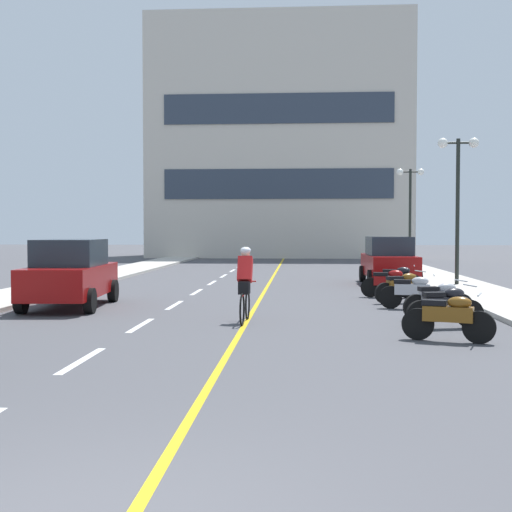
# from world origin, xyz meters

# --- Properties ---
(ground_plane) EXTENTS (140.00, 140.00, 0.00)m
(ground_plane) POSITION_xyz_m (0.00, 21.00, 0.00)
(ground_plane) COLOR #47474C
(curb_left) EXTENTS (2.40, 72.00, 0.12)m
(curb_left) POSITION_xyz_m (-7.20, 24.00, 0.06)
(curb_left) COLOR #B7B2A8
(curb_left) RESTS_ON ground
(curb_right) EXTENTS (2.40, 72.00, 0.12)m
(curb_right) POSITION_xyz_m (7.20, 24.00, 0.06)
(curb_right) COLOR #B7B2A8
(curb_right) RESTS_ON ground
(lane_dash_1) EXTENTS (0.14, 2.20, 0.01)m
(lane_dash_1) POSITION_xyz_m (-2.00, 6.00, 0.00)
(lane_dash_1) COLOR silver
(lane_dash_1) RESTS_ON ground
(lane_dash_2) EXTENTS (0.14, 2.20, 0.01)m
(lane_dash_2) POSITION_xyz_m (-2.00, 10.00, 0.00)
(lane_dash_2) COLOR silver
(lane_dash_2) RESTS_ON ground
(lane_dash_3) EXTENTS (0.14, 2.20, 0.01)m
(lane_dash_3) POSITION_xyz_m (-2.00, 14.00, 0.00)
(lane_dash_3) COLOR silver
(lane_dash_3) RESTS_ON ground
(lane_dash_4) EXTENTS (0.14, 2.20, 0.01)m
(lane_dash_4) POSITION_xyz_m (-2.00, 18.00, 0.00)
(lane_dash_4) COLOR silver
(lane_dash_4) RESTS_ON ground
(lane_dash_5) EXTENTS (0.14, 2.20, 0.01)m
(lane_dash_5) POSITION_xyz_m (-2.00, 22.00, 0.00)
(lane_dash_5) COLOR silver
(lane_dash_5) RESTS_ON ground
(lane_dash_6) EXTENTS (0.14, 2.20, 0.01)m
(lane_dash_6) POSITION_xyz_m (-2.00, 26.00, 0.00)
(lane_dash_6) COLOR silver
(lane_dash_6) RESTS_ON ground
(lane_dash_7) EXTENTS (0.14, 2.20, 0.01)m
(lane_dash_7) POSITION_xyz_m (-2.00, 30.00, 0.00)
(lane_dash_7) COLOR silver
(lane_dash_7) RESTS_ON ground
(lane_dash_8) EXTENTS (0.14, 2.20, 0.01)m
(lane_dash_8) POSITION_xyz_m (-2.00, 34.00, 0.00)
(lane_dash_8) COLOR silver
(lane_dash_8) RESTS_ON ground
(lane_dash_9) EXTENTS (0.14, 2.20, 0.01)m
(lane_dash_9) POSITION_xyz_m (-2.00, 38.00, 0.00)
(lane_dash_9) COLOR silver
(lane_dash_9) RESTS_ON ground
(lane_dash_10) EXTENTS (0.14, 2.20, 0.01)m
(lane_dash_10) POSITION_xyz_m (-2.00, 42.00, 0.00)
(lane_dash_10) COLOR silver
(lane_dash_10) RESTS_ON ground
(lane_dash_11) EXTENTS (0.14, 2.20, 0.01)m
(lane_dash_11) POSITION_xyz_m (-2.00, 46.00, 0.00)
(lane_dash_11) COLOR silver
(lane_dash_11) RESTS_ON ground
(centre_line_yellow) EXTENTS (0.12, 66.00, 0.01)m
(centre_line_yellow) POSITION_xyz_m (0.25, 24.00, 0.00)
(centre_line_yellow) COLOR gold
(centre_line_yellow) RESTS_ON ground
(office_building) EXTENTS (19.77, 8.63, 18.07)m
(office_building) POSITION_xyz_m (-0.17, 49.25, 9.03)
(office_building) COLOR beige
(office_building) RESTS_ON ground
(street_lamp_mid) EXTENTS (1.46, 0.36, 5.26)m
(street_lamp_mid) POSITION_xyz_m (7.11, 20.48, 3.95)
(street_lamp_mid) COLOR black
(street_lamp_mid) RESTS_ON curb_right
(street_lamp_far) EXTENTS (1.46, 0.36, 5.25)m
(street_lamp_far) POSITION_xyz_m (7.33, 32.59, 3.95)
(street_lamp_far) COLOR black
(street_lamp_far) RESTS_ON curb_right
(parked_car_near) EXTENTS (2.15, 4.31, 1.82)m
(parked_car_near) POSITION_xyz_m (-4.68, 13.31, 0.92)
(parked_car_near) COLOR black
(parked_car_near) RESTS_ON ground
(parked_car_mid) EXTENTS (1.98, 4.23, 1.82)m
(parked_car_mid) POSITION_xyz_m (4.83, 21.66, 0.92)
(parked_car_mid) COLOR black
(parked_car_mid) RESTS_ON ground
(motorcycle_2) EXTENTS (1.64, 0.80, 0.92)m
(motorcycle_2) POSITION_xyz_m (4.20, 8.20, 0.47)
(motorcycle_2) COLOR black
(motorcycle_2) RESTS_ON ground
(motorcycle_3) EXTENTS (1.68, 0.64, 0.92)m
(motorcycle_3) POSITION_xyz_m (4.51, 9.97, 0.47)
(motorcycle_3) COLOR black
(motorcycle_3) RESTS_ON ground
(motorcycle_4) EXTENTS (1.67, 0.68, 0.92)m
(motorcycle_4) POSITION_xyz_m (4.65, 11.37, 0.47)
(motorcycle_4) COLOR black
(motorcycle_4) RESTS_ON ground
(motorcycle_5) EXTENTS (1.69, 0.60, 0.92)m
(motorcycle_5) POSITION_xyz_m (4.39, 13.46, 0.47)
(motorcycle_5) COLOR black
(motorcycle_5) RESTS_ON ground
(motorcycle_6) EXTENTS (1.64, 0.80, 0.92)m
(motorcycle_6) POSITION_xyz_m (4.36, 14.90, 0.47)
(motorcycle_6) COLOR black
(motorcycle_6) RESTS_ON ground
(motorcycle_7) EXTENTS (1.69, 0.61, 0.92)m
(motorcycle_7) POSITION_xyz_m (4.17, 16.48, 0.47)
(motorcycle_7) COLOR black
(motorcycle_7) RESTS_ON ground
(motorcycle_8) EXTENTS (1.70, 0.60, 0.92)m
(motorcycle_8) POSITION_xyz_m (4.67, 18.20, 0.47)
(motorcycle_8) COLOR black
(motorcycle_8) RESTS_ON ground
(cyclist_rider) EXTENTS (0.42, 1.77, 1.71)m
(cyclist_rider) POSITION_xyz_m (0.22, 10.66, 0.89)
(cyclist_rider) COLOR black
(cyclist_rider) RESTS_ON ground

